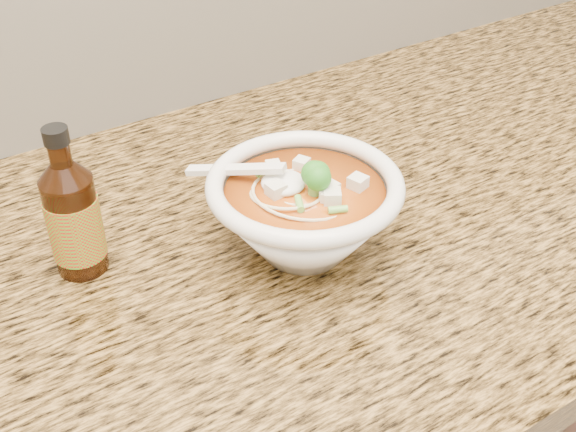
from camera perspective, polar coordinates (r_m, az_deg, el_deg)
counter_slab at (r=0.76m, az=-11.70°, el=-5.96°), size 4.00×0.68×0.04m
soup_bowl at (r=0.73m, az=1.32°, el=0.22°), size 0.20×0.20×0.11m
hot_sauce_bottle at (r=0.73m, az=-16.58°, el=-0.20°), size 0.06×0.06×0.16m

